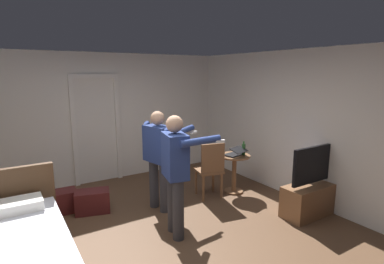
% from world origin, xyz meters
% --- Properties ---
extents(ground_plane, '(6.07, 6.07, 0.00)m').
position_xyz_m(ground_plane, '(0.00, 0.00, 0.00)').
color(ground_plane, brown).
extents(wall_back, '(5.61, 0.12, 2.54)m').
position_xyz_m(wall_back, '(0.00, 2.82, 1.27)').
color(wall_back, silver).
rests_on(wall_back, ground_plane).
extents(wall_right, '(0.12, 5.76, 2.54)m').
position_xyz_m(wall_right, '(2.74, 0.00, 1.27)').
color(wall_right, silver).
rests_on(wall_right, ground_plane).
extents(doorway_frame, '(0.93, 0.08, 2.13)m').
position_xyz_m(doorway_frame, '(0.01, 2.74, 1.22)').
color(doorway_frame, white).
rests_on(doorway_frame, ground_plane).
extents(tv_flatscreen, '(1.01, 0.40, 1.09)m').
position_xyz_m(tv_flatscreen, '(2.38, -0.47, 0.32)').
color(tv_flatscreen, brown).
rests_on(tv_flatscreen, ground_plane).
extents(side_table, '(0.56, 0.56, 0.70)m').
position_xyz_m(side_table, '(1.94, 0.85, 0.46)').
color(side_table, brown).
rests_on(side_table, ground_plane).
extents(laptop, '(0.39, 0.39, 0.16)m').
position_xyz_m(laptop, '(1.92, 0.81, 0.75)').
color(laptop, black).
rests_on(laptop, side_table).
extents(bottle_on_table, '(0.06, 0.06, 0.25)m').
position_xyz_m(bottle_on_table, '(2.08, 0.77, 0.81)').
color(bottle_on_table, '#245425').
rests_on(bottle_on_table, side_table).
extents(wooden_chair, '(0.49, 0.49, 0.99)m').
position_xyz_m(wooden_chair, '(1.42, 0.87, 0.54)').
color(wooden_chair, brown).
rests_on(wooden_chair, ground_plane).
extents(person_blue_shirt, '(0.68, 0.69, 1.63)m').
position_xyz_m(person_blue_shirt, '(0.32, 0.10, 0.94)').
color(person_blue_shirt, '#333338').
rests_on(person_blue_shirt, ground_plane).
extents(person_striped_shirt, '(0.78, 0.65, 1.58)m').
position_xyz_m(person_striped_shirt, '(0.48, 0.94, 0.92)').
color(person_striped_shirt, '#333338').
rests_on(person_striped_shirt, ground_plane).
extents(suitcase_dark, '(0.58, 0.44, 0.35)m').
position_xyz_m(suitcase_dark, '(-0.46, 1.40, 0.17)').
color(suitcase_dark, '#4C1919').
rests_on(suitcase_dark, ground_plane).
extents(suitcase_small, '(0.52, 0.33, 0.35)m').
position_xyz_m(suitcase_small, '(-0.91, 1.65, 0.17)').
color(suitcase_small, '#4C1919').
rests_on(suitcase_small, ground_plane).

